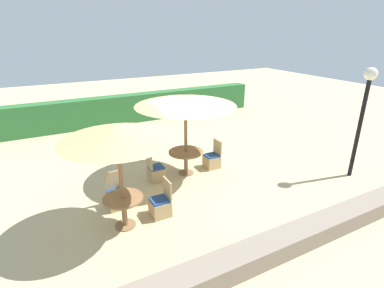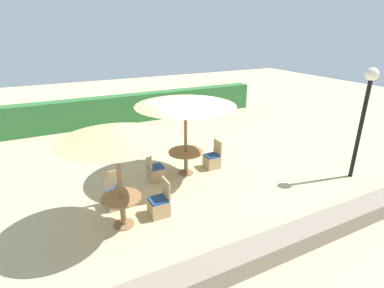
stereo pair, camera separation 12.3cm
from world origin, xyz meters
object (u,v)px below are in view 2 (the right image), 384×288
object	(u,v)px
patio_chair_center_west	(155,172)
patio_chair_center_east	(212,160)
round_table_front_left	(122,204)
patio_chair_front_left_east	(159,205)
patio_chair_front_left_north	(116,197)
round_table_center	(186,156)
parasol_front_left	(115,133)
lamp_post	(366,102)
parasol_center	(185,100)

from	to	relation	value
patio_chair_center_west	patio_chair_center_east	xyz separation A→B (m)	(1.98, -0.04, 0.00)
round_table_front_left	patio_chair_front_left_east	distance (m)	0.95
round_table_front_left	patio_chair_front_left_north	world-z (taller)	patio_chair_front_left_north
round_table_front_left	round_table_center	world-z (taller)	round_table_front_left
parasol_front_left	round_table_front_left	distance (m)	1.73
patio_chair_front_left_east	round_table_center	bearing A→B (deg)	-42.14
lamp_post	parasol_center	bearing A→B (deg)	150.65
round_table_center	patio_chair_center_west	size ratio (longest dim) A/B	1.16
patio_chair_center_west	patio_chair_center_east	bearing A→B (deg)	88.79
round_table_front_left	parasol_center	distance (m)	3.53
round_table_front_left	patio_chair_center_east	xyz separation A→B (m)	(3.45, 1.74, -0.30)
patio_chair_front_left_east	round_table_center	xyz separation A→B (m)	(1.58, 1.74, 0.33)
parasol_front_left	patio_chair_front_left_east	distance (m)	2.22
patio_chair_center_east	lamp_post	bearing A→B (deg)	-125.48
patio_chair_center_west	lamp_post	bearing A→B (deg)	65.09
parasol_front_left	patio_chair_center_west	xyz separation A→B (m)	(1.47, 1.79, -2.03)
patio_chair_front_left_north	patio_chair_front_left_east	world-z (taller)	same
patio_chair_front_left_north	patio_chair_center_west	distance (m)	1.69
lamp_post	patio_chair_center_east	bearing A→B (deg)	144.52
round_table_front_left	round_table_center	distance (m)	3.04
patio_chair_front_left_north	round_table_center	bearing A→B (deg)	-160.11
round_table_front_left	patio_chair_center_west	xyz separation A→B (m)	(1.47, 1.79, -0.30)
round_table_front_left	patio_chair_front_left_east	bearing A→B (deg)	0.97
lamp_post	patio_chair_front_left_north	xyz separation A→B (m)	(-6.93, 1.64, -2.09)
parasol_front_left	round_table_center	distance (m)	3.48
patio_chair_center_east	patio_chair_front_left_north	bearing A→B (deg)	104.34
parasol_front_left	round_table_center	xyz separation A→B (m)	(2.48, 1.76, -1.70)
parasol_front_left	round_table_center	bearing A→B (deg)	35.31
lamp_post	patio_chair_center_west	bearing A→B (deg)	155.09
lamp_post	patio_chair_front_left_east	size ratio (longest dim) A/B	3.57
lamp_post	parasol_front_left	bearing A→B (deg)	173.71
lamp_post	round_table_front_left	world-z (taller)	lamp_post
parasol_front_left	round_table_front_left	xyz separation A→B (m)	(-0.00, -0.00, -1.73)
parasol_front_left	patio_chair_center_west	distance (m)	3.08
patio_chair_front_left_east	round_table_center	size ratio (longest dim) A/B	0.87
parasol_front_left	patio_chair_center_west	size ratio (longest dim) A/B	2.65
parasol_front_left	patio_chair_center_west	world-z (taller)	parasol_front_left
parasol_front_left	patio_chair_front_left_north	size ratio (longest dim) A/B	2.65
parasol_front_left	round_table_center	world-z (taller)	parasol_front_left
lamp_post	patio_chair_front_left_east	xyz separation A→B (m)	(-6.07, 0.78, -2.09)
lamp_post	parasol_center	xyz separation A→B (m)	(-4.49, 2.53, 0.01)
lamp_post	round_table_center	world-z (taller)	lamp_post
parasol_center	patio_chair_center_east	distance (m)	2.31
round_table_center	patio_chair_center_west	xyz separation A→B (m)	(-1.01, 0.03, -0.33)
lamp_post	parasol_front_left	size ratio (longest dim) A/B	1.35
parasol_front_left	lamp_post	bearing A→B (deg)	-6.29
patio_chair_front_left_east	parasol_center	xyz separation A→B (m)	(1.58, 1.74, 2.10)
round_table_front_left	parasol_center	xyz separation A→B (m)	(2.48, 1.76, 1.80)
patio_chair_front_left_north	patio_chair_center_west	size ratio (longest dim) A/B	1.00
lamp_post	patio_chair_center_west	world-z (taller)	lamp_post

